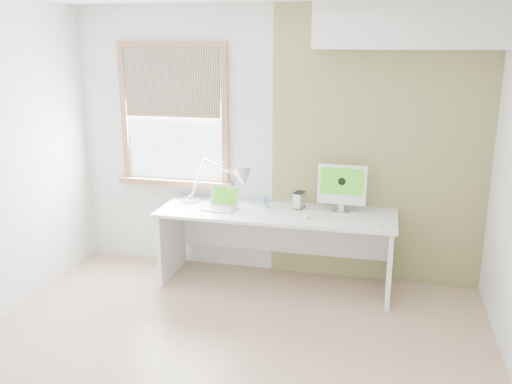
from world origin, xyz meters
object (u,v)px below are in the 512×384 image
(imac, at_px, (342,186))
(desk_lamp, at_px, (233,181))
(laptop, at_px, (222,203))
(external_drive, at_px, (299,200))
(desk, at_px, (277,229))

(imac, bearing_deg, desk_lamp, 178.76)
(desk_lamp, relative_size, imac, 1.73)
(desk_lamp, xyz_separation_m, laptop, (-0.05, -0.19, -0.17))
(desk_lamp, height_order, laptop, desk_lamp)
(external_drive, bearing_deg, desk, -153.47)
(desk, height_order, external_drive, external_drive)
(imac, bearing_deg, laptop, -171.33)
(desk_lamp, bearing_deg, desk, -14.25)
(laptop, relative_size, external_drive, 2.07)
(imac, bearing_deg, external_drive, -179.97)
(desk, distance_m, laptop, 0.58)
(laptop, bearing_deg, desk, 8.04)
(desk_lamp, distance_m, imac, 1.05)
(desk, relative_size, laptop, 6.58)
(desk, relative_size, desk_lamp, 2.82)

